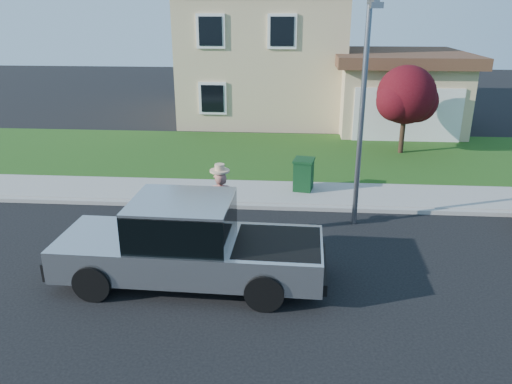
# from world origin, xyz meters

# --- Properties ---
(ground) EXTENTS (80.00, 80.00, 0.00)m
(ground) POSITION_xyz_m (0.00, 0.00, 0.00)
(ground) COLOR black
(ground) RESTS_ON ground
(curb) EXTENTS (40.00, 0.20, 0.12)m
(curb) POSITION_xyz_m (1.00, 2.90, 0.06)
(curb) COLOR gray
(curb) RESTS_ON ground
(sidewalk) EXTENTS (40.00, 2.00, 0.15)m
(sidewalk) POSITION_xyz_m (1.00, 4.00, 0.07)
(sidewalk) COLOR gray
(sidewalk) RESTS_ON ground
(lawn) EXTENTS (40.00, 7.00, 0.10)m
(lawn) POSITION_xyz_m (1.00, 8.50, 0.05)
(lawn) COLOR #163E11
(lawn) RESTS_ON ground
(house) EXTENTS (14.00, 11.30, 6.85)m
(house) POSITION_xyz_m (1.31, 16.38, 3.17)
(house) COLOR tan
(house) RESTS_ON ground
(pickup_truck) EXTENTS (5.79, 2.29, 1.88)m
(pickup_truck) POSITION_xyz_m (-0.53, -1.37, 0.88)
(pickup_truck) COLOR black
(pickup_truck) RESTS_ON ground
(woman) EXTENTS (0.70, 0.49, 2.00)m
(woman) POSITION_xyz_m (-0.16, 0.80, 0.95)
(woman) COLOR #B97165
(woman) RESTS_ON ground
(ornamental_tree) EXTENTS (2.51, 2.27, 3.45)m
(ornamental_tree) POSITION_xyz_m (5.98, 9.08, 2.31)
(ornamental_tree) COLOR black
(ornamental_tree) RESTS_ON lawn
(trash_bin) EXTENTS (0.73, 0.81, 1.01)m
(trash_bin) POSITION_xyz_m (1.97, 4.26, 0.66)
(trash_bin) COLOR #0E3417
(trash_bin) RESTS_ON sidewalk
(street_lamp) EXTENTS (0.31, 0.76, 5.79)m
(street_lamp) POSITION_xyz_m (3.35, 1.96, 3.30)
(street_lamp) COLOR slate
(street_lamp) RESTS_ON ground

